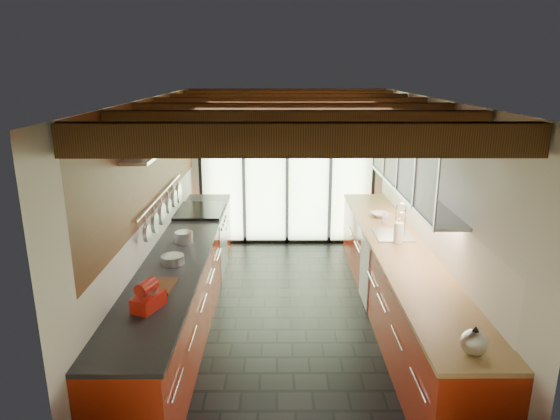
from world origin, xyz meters
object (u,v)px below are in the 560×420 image
object	(u,v)px
soap_bottle	(385,218)
bowl	(380,215)
stand_mixer	(148,297)
paper_towel	(398,233)
kettle	(474,341)

from	to	relation	value
soap_bottle	bowl	size ratio (longest dim) A/B	0.68
stand_mixer	bowl	world-z (taller)	stand_mixer
paper_towel	bowl	world-z (taller)	paper_towel
kettle	paper_towel	world-z (taller)	paper_towel
stand_mixer	bowl	xyz separation A→B (m)	(2.54, 2.73, -0.08)
kettle	bowl	distance (m)	3.45
kettle	paper_towel	xyz separation A→B (m)	(-0.00, 2.38, 0.02)
bowl	soap_bottle	bearing A→B (deg)	-90.00
bowl	stand_mixer	bearing A→B (deg)	-132.93
stand_mixer	soap_bottle	size ratio (longest dim) A/B	2.04
soap_bottle	stand_mixer	bearing A→B (deg)	-136.44
stand_mixer	bowl	size ratio (longest dim) A/B	1.39
kettle	soap_bottle	xyz separation A→B (m)	(-0.00, 3.13, -0.02)
kettle	soap_bottle	world-z (taller)	kettle
kettle	soap_bottle	distance (m)	3.13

